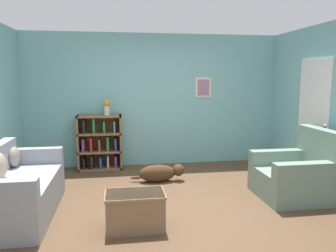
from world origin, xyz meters
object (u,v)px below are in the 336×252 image
object	(u,v)px
dog	(160,173)
couch	(15,190)
recliner_chair	(298,175)
coffee_table	(135,210)
bookshelf	(100,143)
vase	(107,106)

from	to	relation	value
dog	couch	bearing A→B (deg)	-151.49
recliner_chair	coffee_table	xyz separation A→B (m)	(-2.42, -0.67, -0.11)
bookshelf	coffee_table	size ratio (longest dim) A/B	1.52
vase	recliner_chair	bearing A→B (deg)	-35.15
recliner_chair	coffee_table	bearing A→B (deg)	-164.63
bookshelf	vase	distance (m)	0.72
couch	bookshelf	bearing A→B (deg)	65.04
couch	bookshelf	size ratio (longest dim) A/B	1.65
recliner_chair	dog	bearing A→B (deg)	151.75
coffee_table	vase	distance (m)	2.84
bookshelf	dog	bearing A→B (deg)	-42.80
dog	recliner_chair	bearing A→B (deg)	-28.25
recliner_chair	vase	bearing A→B (deg)	144.85
couch	recliner_chair	distance (m)	3.91
bookshelf	coffee_table	world-z (taller)	bookshelf
couch	bookshelf	xyz separation A→B (m)	(0.96, 2.05, 0.17)
bookshelf	vase	world-z (taller)	vase
coffee_table	dog	xyz separation A→B (m)	(0.52, 1.69, -0.08)
bookshelf	recliner_chair	world-z (taller)	bookshelf
vase	coffee_table	bearing A→B (deg)	-81.89
recliner_chair	vase	distance (m)	3.53
recliner_chair	coffee_table	distance (m)	2.52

